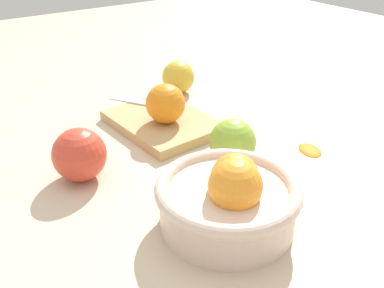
# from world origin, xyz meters

# --- Properties ---
(ground_plane) EXTENTS (2.40, 2.40, 0.00)m
(ground_plane) POSITION_xyz_m (0.00, 0.00, 0.00)
(ground_plane) COLOR beige
(bowl) EXTENTS (0.19, 0.19, 0.11)m
(bowl) POSITION_xyz_m (-0.18, 0.06, 0.04)
(bowl) COLOR beige
(bowl) RESTS_ON ground_plane
(cutting_board) EXTENTS (0.22, 0.17, 0.02)m
(cutting_board) POSITION_xyz_m (0.12, -0.02, 0.01)
(cutting_board) COLOR tan
(cutting_board) RESTS_ON ground_plane
(orange_on_board) EXTENTS (0.07, 0.07, 0.07)m
(orange_on_board) POSITION_xyz_m (0.10, -0.02, 0.06)
(orange_on_board) COLOR orange
(orange_on_board) RESTS_ON cutting_board
(knife) EXTENTS (0.14, 0.10, 0.01)m
(knife) POSITION_xyz_m (0.18, -0.04, 0.02)
(knife) COLOR silver
(knife) RESTS_ON cutting_board
(apple_back_right) EXTENTS (0.08, 0.08, 0.08)m
(apple_back_right) POSITION_xyz_m (0.04, 0.17, 0.04)
(apple_back_right) COLOR #D6422D
(apple_back_right) RESTS_ON ground_plane
(apple_front_left) EXTENTS (0.08, 0.08, 0.08)m
(apple_front_left) POSITION_xyz_m (-0.06, -0.04, 0.04)
(apple_front_left) COLOR #8EB738
(apple_front_left) RESTS_ON ground_plane
(apple_front_right) EXTENTS (0.07, 0.07, 0.07)m
(apple_front_right) POSITION_xyz_m (0.25, -0.14, 0.04)
(apple_front_right) COLOR gold
(apple_front_right) RESTS_ON ground_plane
(citrus_peel) EXTENTS (0.06, 0.05, 0.01)m
(citrus_peel) POSITION_xyz_m (-0.10, -0.18, 0.00)
(citrus_peel) COLOR orange
(citrus_peel) RESTS_ON ground_plane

